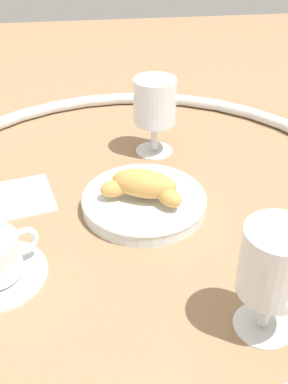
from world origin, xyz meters
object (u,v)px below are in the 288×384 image
Objects in this scene: folded_napkin at (17,197)px; croissant_large at (143,186)px; juice_glass_right at (275,265)px; pastry_plate at (144,201)px; juice_glass_left at (155,105)px.

croissant_large is at bearing 164.75° from folded_napkin.
croissant_large is 0.21m from folded_napkin.
juice_glass_right is 1.27× the size of folded_napkin.
croissant_large is (0.00, 0.00, 0.03)m from pastry_plate.
juice_glass_right reaches higher than folded_napkin.
croissant_large is 0.90× the size of juice_glass_right.
folded_napkin is (0.20, -0.05, -0.01)m from pastry_plate.
juice_glass_left is at bearing -103.63° from croissant_large.
pastry_plate is 1.53× the size of croissant_large.
juice_glass_right reaches higher than croissant_large.
pastry_plate is at bearing 165.63° from folded_napkin.
juice_glass_right reaches higher than pastry_plate.
croissant_large is 1.14× the size of folded_napkin.
juice_glass_right is (-0.11, 0.25, 0.08)m from pastry_plate.
juice_glass_right is at bearing 113.66° from croissant_large.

